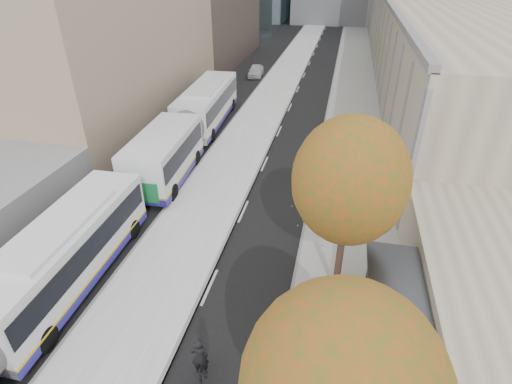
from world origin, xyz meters
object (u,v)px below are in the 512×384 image
(bus_shelter, at_px, (400,294))
(bus_far, at_px, (192,122))
(distant_car, at_px, (256,71))
(cyclist, at_px, (201,366))

(bus_shelter, height_order, bus_far, bus_far)
(bus_shelter, distance_m, distant_car, 37.55)
(bus_far, distance_m, distant_car, 20.05)
(bus_shelter, relative_size, distant_car, 1.15)
(cyclist, xyz_separation_m, distant_car, (-6.62, 38.39, -0.07))
(bus_shelter, distance_m, bus_far, 20.17)
(bus_shelter, xyz_separation_m, bus_far, (-13.21, 15.23, -0.49))
(cyclist, relative_size, distant_car, 0.51)
(bus_far, bearing_deg, cyclist, -72.14)
(cyclist, bearing_deg, bus_shelter, 13.09)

